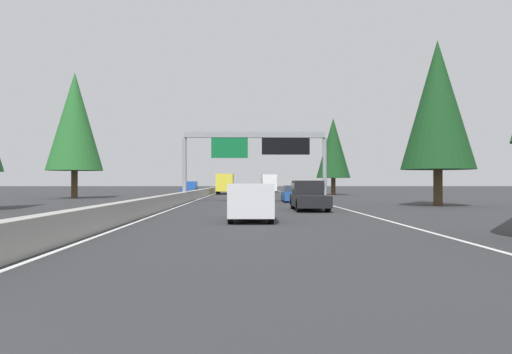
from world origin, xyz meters
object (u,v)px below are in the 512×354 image
(minivan_far_right, at_px, (250,200))
(sedan_far_left, at_px, (293,194))
(sedan_mid_right, at_px, (266,187))
(oncoming_near, at_px, (190,188))
(pickup_distant_b, at_px, (309,196))
(box_truck_near_center, at_px, (225,183))
(conifer_right_mid, at_px, (333,148))
(conifer_left_near, at_px, (75,121))
(sign_gantry_overhead, at_px, (257,146))
(sedan_far_center, at_px, (265,187))
(bus_mid_center, at_px, (268,182))
(conifer_right_near, at_px, (438,105))

(minivan_far_right, distance_m, sedan_far_left, 22.52)
(sedan_mid_right, bearing_deg, oncoming_near, 160.71)
(pickup_distant_b, height_order, box_truck_near_center, box_truck_near_center)
(conifer_right_mid, height_order, conifer_left_near, conifer_left_near)
(oncoming_near, relative_size, conifer_left_near, 0.41)
(sign_gantry_overhead, bearing_deg, sedan_far_center, -2.63)
(bus_mid_center, height_order, oncoming_near, bus_mid_center)
(conifer_right_mid, relative_size, conifer_left_near, 0.78)
(sedan_mid_right, distance_m, sedan_far_left, 60.93)
(conifer_right_near, bearing_deg, sedan_far_left, 51.51)
(sign_gantry_overhead, relative_size, sedan_far_center, 2.88)
(oncoming_near, bearing_deg, sign_gantry_overhead, 17.97)
(box_truck_near_center, distance_m, oncoming_near, 6.14)
(conifer_right_mid, bearing_deg, sedan_far_center, 10.64)
(pickup_distant_b, height_order, sedan_far_center, pickup_distant_b)
(minivan_far_right, xyz_separation_m, sedan_mid_right, (83.09, -3.88, -0.27))
(pickup_distant_b, height_order, conifer_right_near, conifer_right_near)
(pickup_distant_b, bearing_deg, sign_gantry_overhead, 13.19)
(sedan_mid_right, distance_m, conifer_right_near, 69.93)
(pickup_distant_b, distance_m, conifer_right_mid, 40.37)
(box_truck_near_center, xyz_separation_m, sedan_mid_right, (30.39, -7.14, -0.93))
(pickup_distant_b, distance_m, sedan_far_left, 13.21)
(sedan_far_center, relative_size, conifer_left_near, 0.32)
(oncoming_near, bearing_deg, bus_mid_center, 151.66)
(oncoming_near, xyz_separation_m, conifer_left_near, (-15.70, 10.89, 7.48))
(bus_mid_center, bearing_deg, minivan_far_right, 176.85)
(pickup_distant_b, xyz_separation_m, bus_mid_center, (62.21, -0.16, 0.80))
(sedan_far_center, xyz_separation_m, conifer_right_near, (-76.58, -10.03, 6.77))
(bus_mid_center, bearing_deg, box_truck_near_center, 158.78)
(pickup_distant_b, bearing_deg, conifer_right_near, -62.70)
(minivan_far_right, bearing_deg, sedan_far_left, -10.14)
(pickup_distant_b, xyz_separation_m, oncoming_near, (40.00, 11.82, 0.00))
(sedan_far_left, xyz_separation_m, conifer_right_near, (-7.94, -9.99, 6.77))
(box_truck_near_center, relative_size, conifer_right_mid, 0.79)
(sign_gantry_overhead, xyz_separation_m, conifer_left_near, (11.49, 19.70, 3.48))
(minivan_far_right, bearing_deg, conifer_right_mid, -13.96)
(conifer_right_near, relative_size, conifer_right_mid, 1.15)
(conifer_right_near, distance_m, conifer_right_mid, 33.94)
(sedan_far_center, bearing_deg, minivan_far_right, 177.52)
(conifer_right_near, xyz_separation_m, conifer_right_mid, (33.87, 2.00, -0.95))
(conifer_right_near, bearing_deg, box_truck_near_center, 24.09)
(sedan_far_center, distance_m, conifer_right_near, 77.53)
(sedan_mid_right, height_order, conifer_left_near, conifer_left_near)
(sign_gantry_overhead, bearing_deg, conifer_left_near, 59.74)
(box_truck_near_center, height_order, oncoming_near, box_truck_near_center)
(sedan_far_center, relative_size, oncoming_near, 0.79)
(box_truck_near_center, xyz_separation_m, sedan_far_center, (38.09, -7.18, -0.93))
(pickup_distant_b, xyz_separation_m, conifer_left_near, (24.30, 22.71, 7.48))
(sedan_mid_right, xyz_separation_m, oncoming_near, (-34.13, 11.95, 0.23))
(sedan_far_center, height_order, conifer_right_mid, conifer_right_mid)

